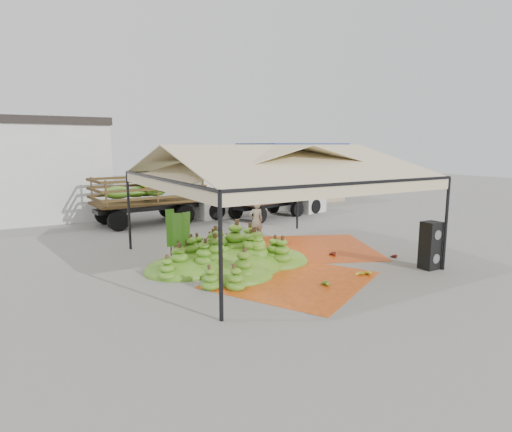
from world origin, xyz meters
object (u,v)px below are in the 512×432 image
truck_left (170,192)px  vendor (256,221)px  speaker_stack (430,245)px  banana_heap (234,248)px  truck_right (282,192)px

truck_left → vendor: bearing=-81.4°
speaker_stack → banana_heap: bearing=147.4°
vendor → truck_right: 6.81m
vendor → truck_right: bearing=-125.4°
vendor → truck_right: (4.66, 4.94, 0.47)m
banana_heap → vendor: (2.64, 2.96, 0.22)m
vendor → truck_left: 6.57m
vendor → truck_left: truck_left is taller
truck_left → banana_heap: bearing=-101.5°
speaker_stack → vendor: (-2.74, 6.47, 0.06)m
truck_right → truck_left: bearing=153.6°
speaker_stack → vendor: bearing=113.5°
banana_heap → speaker_stack: speaker_stack is taller
speaker_stack → truck_right: truck_right is taller
speaker_stack → truck_right: bearing=81.0°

